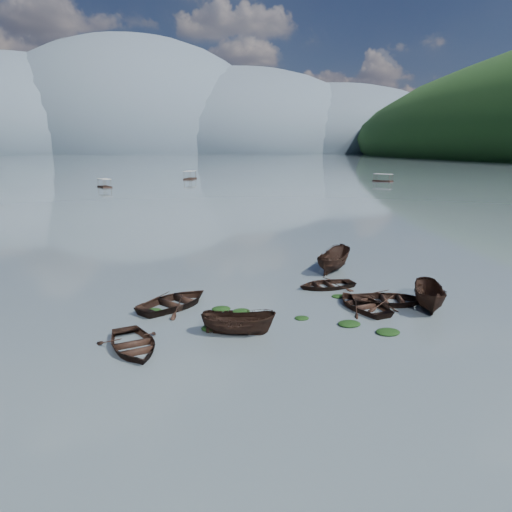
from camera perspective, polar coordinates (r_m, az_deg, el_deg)
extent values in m
plane|color=slate|center=(21.99, 6.07, -12.27)|extent=(2400.00, 2400.00, 0.00)
ellipsoid|color=#475666|center=(953.43, -26.94, 11.40)|extent=(520.00, 520.00, 280.00)
ellipsoid|color=#475666|center=(920.55, -14.63, 12.37)|extent=(520.00, 520.00, 340.00)
ellipsoid|color=#475666|center=(930.48, -1.94, 12.79)|extent=(520.00, 520.00, 260.00)
ellipsoid|color=#475666|center=(975.06, 8.83, 12.67)|extent=(520.00, 520.00, 220.00)
imported|color=black|center=(23.26, -15.10, -11.19)|extent=(4.18, 5.03, 0.90)
imported|color=black|center=(28.58, -10.07, -6.23)|extent=(6.12, 5.93, 1.03)
imported|color=black|center=(24.20, -2.22, -9.71)|extent=(4.19, 2.55, 1.52)
imported|color=black|center=(28.67, 13.22, -6.32)|extent=(3.95, 4.90, 0.90)
imported|color=black|center=(29.80, 16.30, -5.75)|extent=(5.25, 4.27, 0.95)
imported|color=black|center=(29.85, 20.80, -6.06)|extent=(3.42, 4.84, 1.75)
imported|color=black|center=(32.20, 8.78, -3.92)|extent=(4.31, 3.28, 0.84)
imported|color=black|center=(36.79, 9.60, -1.76)|extent=(4.61, 5.03, 1.92)
ellipsoid|color=black|center=(24.88, -5.42, -9.11)|extent=(1.24, 1.01, 0.27)
ellipsoid|color=black|center=(27.65, -4.36, -6.73)|extent=(1.14, 0.91, 0.25)
ellipsoid|color=black|center=(25.83, 11.57, -8.46)|extent=(1.26, 1.01, 0.27)
ellipsoid|color=black|center=(26.35, 5.75, -7.80)|extent=(0.82, 0.70, 0.18)
ellipsoid|color=black|center=(25.24, 16.15, -9.26)|extent=(1.29, 1.02, 0.27)
ellipsoid|color=black|center=(28.05, -12.65, -6.73)|extent=(0.94, 0.76, 0.20)
ellipsoid|color=black|center=(27.23, -1.88, -7.02)|extent=(1.07, 0.89, 0.22)
ellipsoid|color=black|center=(30.37, 10.28, -5.05)|extent=(0.94, 0.76, 0.21)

